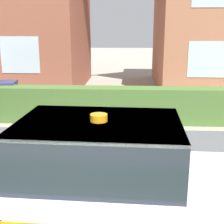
{
  "coord_description": "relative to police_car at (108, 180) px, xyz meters",
  "views": [
    {
      "loc": [
        0.62,
        -1.86,
        2.61
      ],
      "look_at": [
        0.3,
        3.87,
        1.05
      ],
      "focal_mm": 50.0,
      "sensor_mm": 36.0,
      "label": 1
    }
  ],
  "objects": [
    {
      "name": "road_strip",
      "position": [
        -0.37,
        1.53,
        -0.7
      ],
      "size": [
        28.0,
        5.3,
        0.01
      ],
      "primitive_type": "cube",
      "color": "#5B5B60",
      "rests_on": "ground"
    },
    {
      "name": "garden_hedge",
      "position": [
        0.05,
        4.87,
        -0.21
      ],
      "size": [
        8.2,
        0.62,
        1.0
      ],
      "primitive_type": "cube",
      "color": "#4C7233",
      "rests_on": "ground"
    },
    {
      "name": "police_car",
      "position": [
        0.0,
        0.0,
        0.0
      ],
      "size": [
        4.1,
        1.77,
        1.58
      ],
      "rotation": [
        0.0,
        0.0,
        -0.04
      ],
      "color": "black",
      "rests_on": "road_strip"
    },
    {
      "name": "wheelie_bin",
      "position": [
        -3.44,
        5.32,
        -0.17
      ],
      "size": [
        0.72,
        0.78,
        1.06
      ],
      "rotation": [
        0.0,
        0.0,
        0.14
      ],
      "color": "#474C8C",
      "rests_on": "ground"
    }
  ]
}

